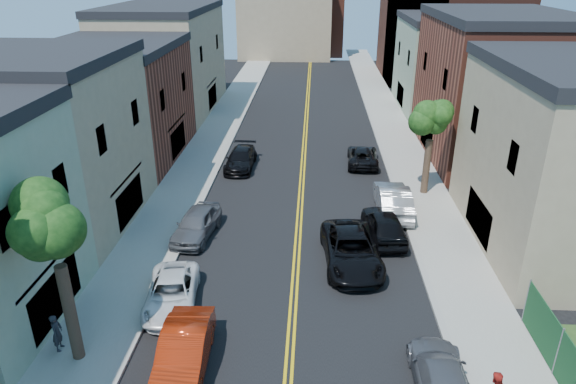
# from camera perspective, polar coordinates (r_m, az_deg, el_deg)

# --- Properties ---
(sidewalk_left) EXTENTS (3.20, 100.00, 0.15)m
(sidewalk_left) POSITION_cam_1_polar(r_m,az_deg,el_deg) (43.79, -8.59, 5.67)
(sidewalk_left) COLOR gray
(sidewalk_left) RESTS_ON ground
(sidewalk_right) EXTENTS (3.20, 100.00, 0.15)m
(sidewalk_right) POSITION_cam_1_polar(r_m,az_deg,el_deg) (43.53, 12.35, 5.27)
(sidewalk_right) COLOR gray
(sidewalk_right) RESTS_ON ground
(curb_left) EXTENTS (0.30, 100.00, 0.15)m
(curb_left) POSITION_cam_1_polar(r_m,az_deg,el_deg) (43.48, -6.32, 5.66)
(curb_left) COLOR gray
(curb_left) RESTS_ON ground
(curb_right) EXTENTS (0.30, 100.00, 0.15)m
(curb_right) POSITION_cam_1_polar(r_m,az_deg,el_deg) (43.28, 10.05, 5.35)
(curb_right) COLOR gray
(curb_right) RESTS_ON ground
(bldg_left_tan_near) EXTENTS (9.00, 10.00, 9.00)m
(bldg_left_tan_near) POSITION_cam_1_polar(r_m,az_deg,el_deg) (31.03, -25.62, 4.44)
(bldg_left_tan_near) COLOR #998466
(bldg_left_tan_near) RESTS_ON ground
(bldg_left_brick) EXTENTS (9.00, 12.00, 8.00)m
(bldg_left_brick) POSITION_cam_1_polar(r_m,az_deg,el_deg) (40.73, -18.57, 9.06)
(bldg_left_brick) COLOR brown
(bldg_left_brick) RESTS_ON ground
(bldg_left_tan_far) EXTENTS (9.00, 16.00, 9.50)m
(bldg_left_tan_far) POSITION_cam_1_polar(r_m,az_deg,el_deg) (53.57, -13.43, 13.81)
(bldg_left_tan_far) COLOR #998466
(bldg_left_tan_far) RESTS_ON ground
(bldg_right_brick) EXTENTS (9.00, 14.00, 10.00)m
(bldg_right_brick) POSITION_cam_1_polar(r_m,az_deg,el_deg) (41.85, 21.76, 10.40)
(bldg_right_brick) COLOR brown
(bldg_right_brick) RESTS_ON ground
(bldg_right_palegrn) EXTENTS (9.00, 12.00, 8.50)m
(bldg_right_palegrn) POSITION_cam_1_polar(r_m,az_deg,el_deg) (55.18, 17.30, 13.15)
(bldg_right_palegrn) COLOR gray
(bldg_right_palegrn) RESTS_ON ground
(church) EXTENTS (16.20, 14.20, 22.60)m
(church) POSITION_cam_1_polar(r_m,az_deg,el_deg) (69.87, 16.68, 17.81)
(church) COLOR #4C2319
(church) RESTS_ON ground
(backdrop_left) EXTENTS (14.00, 8.00, 12.00)m
(backdrop_left) POSITION_cam_1_polar(r_m,az_deg,el_deg) (83.22, -0.32, 18.73)
(backdrop_left) COLOR #998466
(backdrop_left) RESTS_ON ground
(backdrop_center) EXTENTS (10.00, 8.00, 10.00)m
(backdrop_center) POSITION_cam_1_polar(r_m,az_deg,el_deg) (87.17, 2.60, 18.29)
(backdrop_center) COLOR brown
(backdrop_center) RESTS_ON ground
(tree_left_mid) EXTENTS (5.20, 5.20, 9.29)m
(tree_left_mid) POSITION_cam_1_polar(r_m,az_deg,el_deg) (18.47, -25.08, -0.90)
(tree_left_mid) COLOR #332419
(tree_left_mid) RESTS_ON sidewalk_left
(tree_right_far) EXTENTS (4.40, 4.40, 8.03)m
(tree_right_far) POSITION_cam_1_polar(r_m,az_deg,el_deg) (32.54, 15.84, 9.06)
(tree_right_far) COLOR #332419
(tree_right_far) RESTS_ON sidewalk_right
(red_sedan) EXTENTS (1.85, 4.81, 1.56)m
(red_sedan) POSITION_cam_1_polar(r_m,az_deg,el_deg) (19.85, -11.47, -17.00)
(red_sedan) COLOR #A8250B
(red_sedan) RESTS_ON ground
(white_pickup) EXTENTS (2.67, 4.80, 1.27)m
(white_pickup) POSITION_cam_1_polar(r_m,az_deg,el_deg) (23.18, -12.76, -10.85)
(white_pickup) COLOR silver
(white_pickup) RESTS_ON ground
(grey_car_left) EXTENTS (2.36, 4.67, 1.53)m
(grey_car_left) POSITION_cam_1_polar(r_m,az_deg,el_deg) (28.31, -10.10, -3.49)
(grey_car_left) COLOR #4F5056
(grey_car_left) RESTS_ON ground
(black_car_left) EXTENTS (2.07, 4.80, 1.38)m
(black_car_left) POSITION_cam_1_polar(r_m,az_deg,el_deg) (37.48, -5.26, 3.67)
(black_car_left) COLOR black
(black_car_left) RESTS_ON ground
(grey_car_right) EXTENTS (1.93, 4.61, 1.33)m
(grey_car_right) POSITION_cam_1_polar(r_m,az_deg,el_deg) (19.48, 16.60, -19.07)
(grey_car_right) COLOR #505257
(grey_car_right) RESTS_ON ground
(black_car_right) EXTENTS (2.32, 4.79, 1.58)m
(black_car_right) POSITION_cam_1_polar(r_m,az_deg,el_deg) (28.22, 10.58, -3.56)
(black_car_right) COLOR black
(black_car_right) RESTS_ON ground
(silver_car_right) EXTENTS (1.83, 5.21, 1.71)m
(silver_car_right) POSITION_cam_1_polar(r_m,az_deg,el_deg) (31.08, 11.53, -0.83)
(silver_car_right) COLOR #95979C
(silver_car_right) RESTS_ON ground
(dark_car_right_far) EXTENTS (2.37, 4.77, 1.30)m
(dark_car_right_far) POSITION_cam_1_polar(r_m,az_deg,el_deg) (38.44, 8.26, 3.98)
(dark_car_right_far) COLOR black
(dark_car_right_far) RESTS_ON ground
(black_suv_lane) EXTENTS (3.10, 5.93, 1.59)m
(black_suv_lane) POSITION_cam_1_polar(r_m,az_deg,el_deg) (25.56, 7.03, -6.39)
(black_suv_lane) COLOR black
(black_suv_lane) RESTS_ON ground
(pedestrian_left) EXTENTS (0.41, 0.59, 1.53)m
(pedestrian_left) POSITION_cam_1_polar(r_m,az_deg,el_deg) (21.92, -24.20, -14.01)
(pedestrian_left) COLOR #26282E
(pedestrian_left) RESTS_ON sidewalk_left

